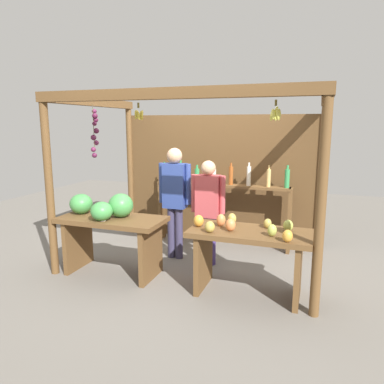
% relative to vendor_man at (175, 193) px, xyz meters
% --- Properties ---
extents(ground_plane, '(12.00, 12.00, 0.00)m').
position_rel_vendor_man_xyz_m(ground_plane, '(0.34, -0.01, -0.96)').
color(ground_plane, slate).
rests_on(ground_plane, ground).
extents(market_stall, '(3.36, 2.19, 2.31)m').
position_rel_vendor_man_xyz_m(market_stall, '(0.33, 0.48, 0.39)').
color(market_stall, brown).
rests_on(market_stall, ground).
extents(fruit_counter_left, '(1.36, 0.65, 1.06)m').
position_rel_vendor_man_xyz_m(fruit_counter_left, '(-0.61, -0.79, -0.27)').
color(fruit_counter_left, brown).
rests_on(fruit_counter_left, ground).
extents(fruit_counter_right, '(1.36, 0.65, 0.90)m').
position_rel_vendor_man_xyz_m(fruit_counter_right, '(1.21, -0.79, -0.39)').
color(fruit_counter_right, brown).
rests_on(fruit_counter_right, ground).
extents(bottle_shelf_unit, '(2.15, 0.22, 1.36)m').
position_rel_vendor_man_xyz_m(bottle_shelf_unit, '(0.49, 0.77, -0.14)').
color(bottle_shelf_unit, brown).
rests_on(bottle_shelf_unit, ground).
extents(vendor_man, '(0.48, 0.22, 1.61)m').
position_rel_vendor_man_xyz_m(vendor_man, '(0.00, 0.00, 0.00)').
color(vendor_man, '#393451').
rests_on(vendor_man, ground).
extents(vendor_woman, '(0.48, 0.20, 1.45)m').
position_rel_vendor_man_xyz_m(vendor_woman, '(0.52, -0.07, -0.10)').
color(vendor_woman, '#402F6D').
rests_on(vendor_woman, ground).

